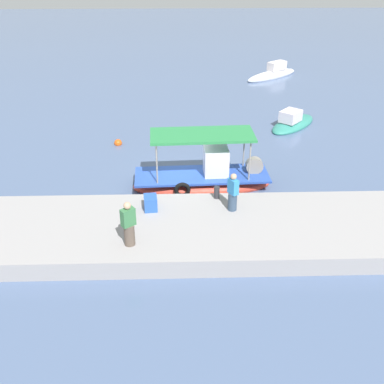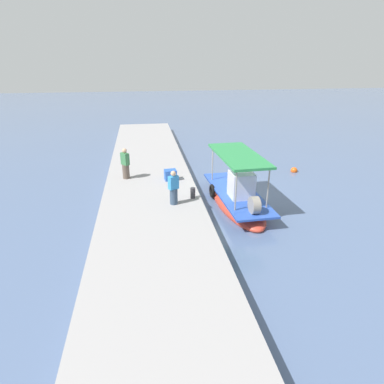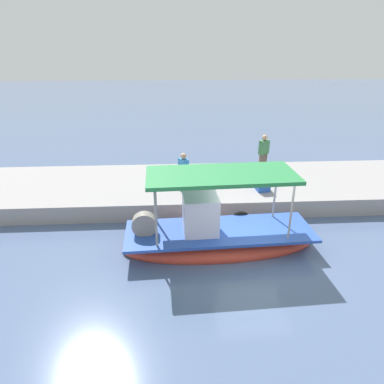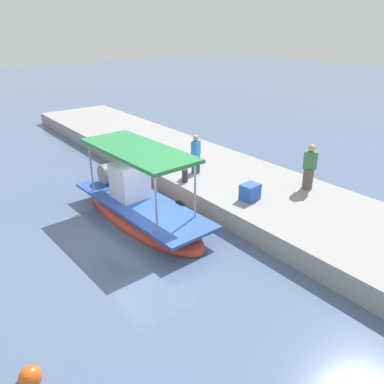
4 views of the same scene
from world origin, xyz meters
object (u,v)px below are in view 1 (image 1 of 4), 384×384
Objects in this scene: main_fishing_boat at (204,178)px; moored_boat_near at (272,74)px; fisherman_near_bollard at (233,194)px; mooring_bollard at (217,192)px; marker_buoy at (118,143)px; fisherman_by_crate at (129,226)px; cargo_crate at (151,203)px; moored_boat_mid at (293,123)px.

moored_boat_near is at bearing 70.75° from main_fishing_boat.
fisherman_near_bollard is 1.22m from mooring_bollard.
mooring_bollard is (0.42, -2.34, 0.52)m from main_fishing_boat.
marker_buoy is at bearing 131.28° from main_fishing_boat.
cargo_crate is at bearing 75.51° from fisherman_by_crate.
fisherman_by_crate is at bearing -111.24° from moored_boat_near.
moored_boat_mid is (5.92, 7.86, -0.27)m from main_fishing_boat.
mooring_bollard is at bearing -79.88° from main_fishing_boat.
mooring_bollard is 9.10m from marker_buoy.
cargo_crate is 13.79m from moored_boat_mid.
moored_boat_mid reaches higher than marker_buoy.
mooring_bollard reaches higher than moored_boat_near.
main_fishing_boat is at bearing 53.93° from cargo_crate.
cargo_crate is at bearing -126.07° from main_fishing_boat.
fisherman_near_bollard is at bearing -113.88° from moored_boat_mid.
fisherman_by_crate is 2.68× the size of cargo_crate.
mooring_bollard is (-0.55, 0.98, -0.47)m from fisherman_near_bollard.
moored_boat_near reaches higher than moored_boat_mid.
mooring_bollard is at bearing -56.52° from marker_buoy.
moored_boat_mid is at bearing 53.02° from main_fishing_boat.
fisherman_near_bollard is at bearing -73.70° from main_fishing_boat.
fisherman_by_crate is at bearing -117.65° from main_fishing_boat.
fisherman_by_crate is 0.34× the size of moored_boat_near.
moored_boat_mid is (5.50, 10.20, -0.79)m from mooring_bollard.
mooring_bollard is 2.85m from cargo_crate.
cargo_crate is at bearing 177.50° from fisherman_near_bollard.
fisherman_by_crate is 3.89× the size of marker_buoy.
moored_boat_mid is (4.95, 11.18, -1.26)m from fisherman_near_bollard.
fisherman_by_crate reaches higher than marker_buoy.
fisherman_by_crate is at bearing -123.32° from moored_boat_mid.
fisherman_near_bollard is 3.31m from cargo_crate.
moored_boat_mid is (8.23, 11.03, -0.82)m from cargo_crate.
moored_boat_mid is at bearing 61.65° from mooring_bollard.
marker_buoy is at bearing 123.04° from fisherman_near_bollard.
main_fishing_boat is 2.43m from mooring_bollard.
fisherman_by_crate is 0.41× the size of moored_boat_mid.
marker_buoy is 0.11× the size of moored_boat_mid.
cargo_crate is at bearing -111.95° from moored_boat_near.
fisherman_by_crate is at bearing -104.49° from cargo_crate.
fisherman_by_crate is (-3.91, -2.30, 0.05)m from fisherman_near_bollard.
mooring_bollard is at bearing -118.35° from moored_boat_mid.
cargo_crate reaches higher than moored_boat_near.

